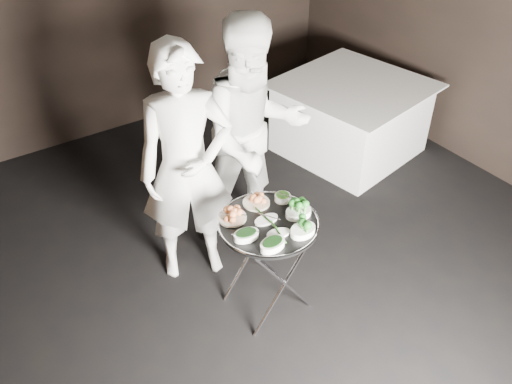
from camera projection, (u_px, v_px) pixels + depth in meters
floor at (280, 347)px, 3.80m from camera, size 6.00×7.00×0.05m
tray_stand at (268, 261)px, 3.84m from camera, size 0.53×0.45×0.77m
serving_tray at (269, 223)px, 3.63m from camera, size 0.69×0.69×0.04m
potato_plate_a at (232, 215)px, 3.64m from camera, size 0.20×0.20×0.07m
potato_plate_b at (256, 200)px, 3.77m from camera, size 0.20×0.20×0.07m
greens_bowl at (283, 197)px, 3.80m from camera, size 0.12×0.12×0.07m
asparagus_plate_a at (266, 219)px, 3.63m from camera, size 0.18×0.10×0.04m
asparagus_plate_b at (278, 233)px, 3.52m from camera, size 0.18×0.12×0.03m
spinach_bowl_a at (246, 234)px, 3.48m from camera, size 0.19×0.14×0.07m
spinach_bowl_b at (272, 244)px, 3.40m from camera, size 0.19×0.13×0.07m
broccoli_bowl_a at (298, 211)px, 3.66m from camera, size 0.20×0.16×0.08m
broccoli_bowl_b at (303, 229)px, 3.51m from camera, size 0.19×0.14×0.08m
serving_utensils at (265, 211)px, 3.65m from camera, size 0.58×0.43×0.01m
waiter_left at (186, 169)px, 3.86m from camera, size 0.80×0.66×1.89m
waiter_right at (254, 135)px, 4.20m from camera, size 1.05×0.88×1.91m
dining_table at (350, 118)px, 5.59m from camera, size 1.34×1.34×0.76m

